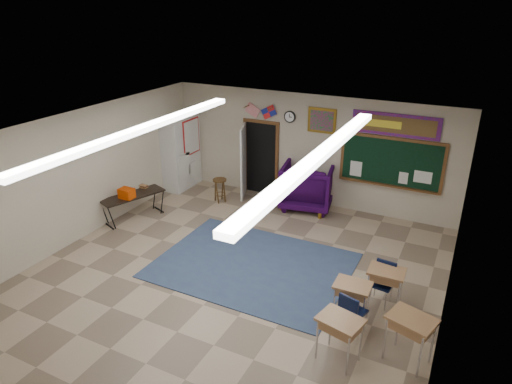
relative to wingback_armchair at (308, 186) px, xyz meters
The scene contains 25 objects.
floor 4.19m from the wingback_armchair, 92.23° to the right, with size 9.00×9.00×0.00m, color gray.
back_wall 0.97m from the wingback_armchair, 114.18° to the left, with size 8.00×0.04×3.00m, color #C0B39B.
front_wall 8.69m from the wingback_armchair, 91.07° to the right, with size 8.00×0.04×3.00m, color #C0B39B.
left_wall 5.94m from the wingback_armchair, 135.14° to the right, with size 0.04×9.00×3.00m, color #C0B39B.
right_wall 5.71m from the wingback_armchair, 47.17° to the right, with size 0.04×9.00×3.00m, color #C0B39B.
ceiling 4.78m from the wingback_armchair, 92.23° to the right, with size 8.00×9.00×0.04m, color white.
area_rug 3.40m from the wingback_armchair, 89.34° to the right, with size 4.00×3.00×0.02m, color #334661.
fluorescent_strips 4.75m from the wingback_armchair, 92.23° to the right, with size 3.86×6.00×0.10m, color white, non-canonical shape.
doorway 1.73m from the wingback_armchair, behind, with size 1.10×0.89×2.16m.
chalkboard 2.23m from the wingback_armchair, ahead, with size 2.55×0.14×1.30m.
bulletin_board 2.76m from the wingback_armchair, ahead, with size 2.10×0.05×0.55m.
framed_art_print 1.77m from the wingback_armchair, 59.87° to the left, with size 0.75×0.05×0.65m.
wall_clock 1.90m from the wingback_armchair, 155.40° to the left, with size 0.32×0.05×0.32m.
wall_flags 2.45m from the wingback_armchair, 169.15° to the left, with size 1.16×0.06×0.70m, color red, non-canonical shape.
storage_cabinet 3.91m from the wingback_armchair, behind, with size 0.59×1.25×2.20m.
wingback_armchair is the anchor object (origin of this frame).
student_chair_reading 0.86m from the wingback_armchair, 142.60° to the right, with size 0.35×0.35×0.71m, color black, non-canonical shape.
student_chair_desk_a 5.11m from the wingback_armchair, 60.72° to the right, with size 0.40×0.40×0.81m, color black, non-canonical shape.
student_chair_desk_b 4.41m from the wingback_armchair, 51.38° to the right, with size 0.41×0.41×0.83m, color black, non-canonical shape.
student_desk_front_left 4.79m from the wingback_armchair, 60.08° to the right, with size 0.63×0.47×0.75m.
student_desk_front_right 4.49m from the wingback_armchair, 51.01° to the right, with size 0.65×0.50×0.77m.
student_desk_back_left 5.75m from the wingback_armchair, 64.43° to the right, with size 0.75×0.63×0.79m.
student_desk_back_right 5.85m from the wingback_armchair, 53.86° to the right, with size 0.81×0.70×0.82m.
folding_table 4.60m from the wingback_armchair, 144.21° to the right, with size 1.08×1.69×0.92m.
wooden_stool 2.43m from the wingback_armchair, 161.49° to the right, with size 0.38×0.38×0.67m.
Camera 1 is at (4.00, -6.62, 5.26)m, focal length 32.00 mm.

